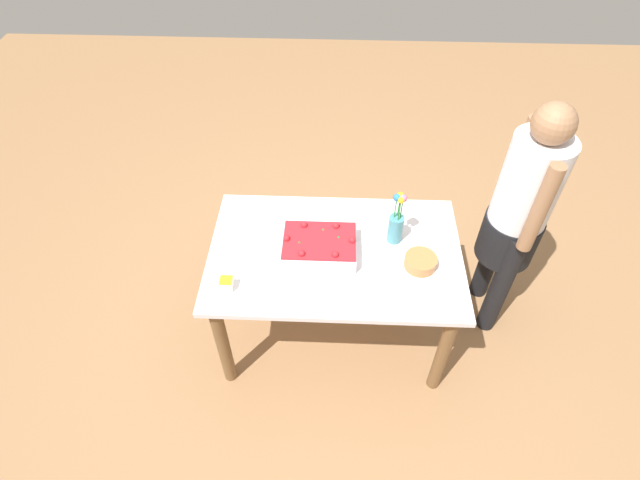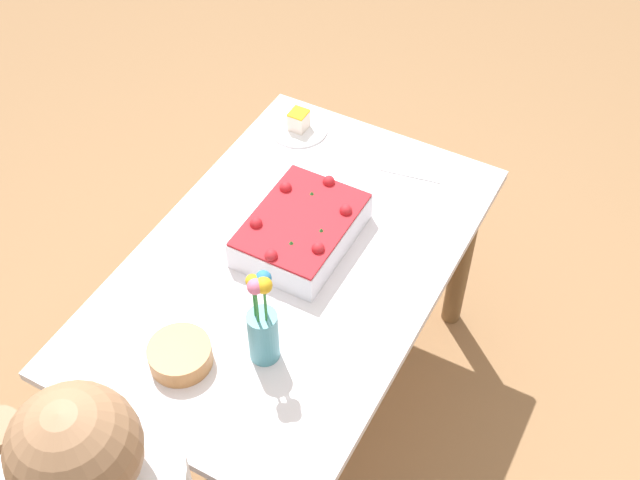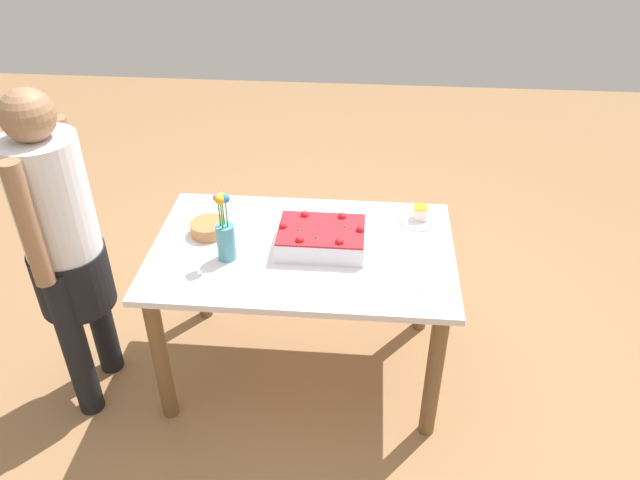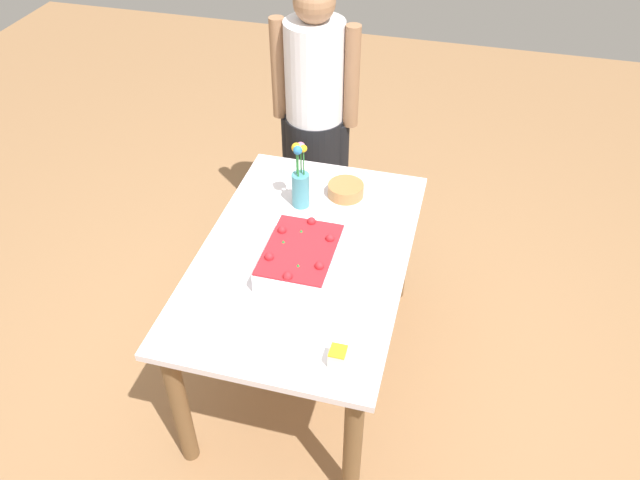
% 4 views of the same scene
% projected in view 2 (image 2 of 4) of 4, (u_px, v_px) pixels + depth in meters
% --- Properties ---
extents(ground_plane, '(8.00, 8.00, 0.00)m').
position_uv_depth(ground_plane, '(296.00, 395.00, 2.82)').
color(ground_plane, '#9B7049').
extents(dining_table, '(1.31, 0.84, 0.72)m').
position_uv_depth(dining_table, '(292.00, 288.00, 2.38)').
color(dining_table, white).
rests_on(dining_table, ground_plane).
extents(sheet_cake, '(0.38, 0.27, 0.12)m').
position_uv_depth(sheet_cake, '(301.00, 229.00, 2.30)').
color(sheet_cake, white).
rests_on(sheet_cake, dining_table).
extents(serving_plate_with_slice, '(0.19, 0.19, 0.07)m').
position_uv_depth(serving_plate_with_slice, '(299.00, 125.00, 2.67)').
color(serving_plate_with_slice, white).
rests_on(serving_plate_with_slice, dining_table).
extents(cake_knife, '(0.05, 0.20, 0.00)m').
position_uv_depth(cake_knife, '(410.00, 175.00, 2.53)').
color(cake_knife, silver).
rests_on(cake_knife, dining_table).
extents(flower_vase, '(0.08, 0.08, 0.32)m').
position_uv_depth(flower_vase, '(263.00, 326.00, 1.98)').
color(flower_vase, teal).
rests_on(flower_vase, dining_table).
extents(fruit_bowl, '(0.16, 0.16, 0.06)m').
position_uv_depth(fruit_bowl, '(180.00, 355.00, 2.03)').
color(fruit_bowl, '#B37641').
rests_on(fruit_bowl, dining_table).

